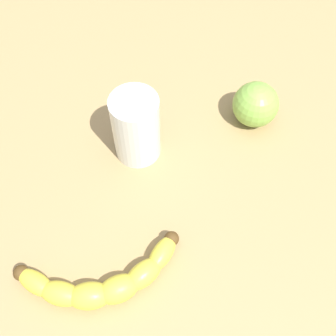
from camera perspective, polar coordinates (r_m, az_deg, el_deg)
The scene contains 4 objects.
wooden_tabletop at distance 68.49cm, azimuth 6.90°, elevation -2.95°, with size 120.00×120.00×3.00cm, color #A28354.
banana at distance 59.43cm, azimuth -8.71°, elevation -14.73°, with size 11.28×22.51×3.64cm.
smoothie_glass at distance 65.97cm, azimuth -4.24°, elevation 5.15°, with size 7.32×7.32×11.94cm.
green_apple_fruit at distance 72.54cm, azimuth 11.54°, elevation 8.26°, with size 7.57×7.57×7.57cm, color #84B747.
Camera 1 is at (32.93, -7.68, 61.06)cm, focal length 45.93 mm.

